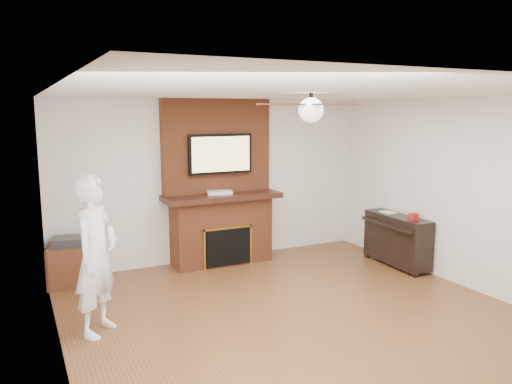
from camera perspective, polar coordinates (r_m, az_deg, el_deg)
name	(u,v)px	position (r m, az deg, el deg)	size (l,w,h in m)	color
room_shell	(309,212)	(5.35, 6.10, -2.27)	(5.36, 5.86, 2.86)	#58331A
fireplace	(220,198)	(7.64, -4.16, -0.74)	(1.78, 0.64, 2.50)	brown
tv	(220,154)	(7.51, -4.09, 4.36)	(1.00, 0.08, 0.60)	black
ceiling_fan	(311,109)	(5.25, 6.30, 9.38)	(1.21, 1.21, 0.31)	black
person	(96,255)	(5.45, -17.82, -6.91)	(0.62, 0.41, 1.68)	silver
side_table	(71,262)	(7.22, -20.43, -7.56)	(0.66, 0.66, 0.65)	#512817
piano	(397,239)	(7.83, 15.78, -5.17)	(0.48, 1.19, 0.86)	black
cable_box	(219,192)	(7.51, -4.22, -0.05)	(0.37, 0.21, 0.05)	silver
candle_orange	(218,262)	(7.63, -4.38, -7.99)	(0.07, 0.07, 0.12)	#C86F17
candle_green	(231,263)	(7.66, -2.91, -8.06)	(0.06, 0.06, 0.08)	#348337
candle_cream	(229,261)	(7.67, -3.09, -7.86)	(0.07, 0.07, 0.12)	beige
candle_blue	(240,260)	(7.80, -1.86, -7.76)	(0.06, 0.06, 0.07)	#2D4989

